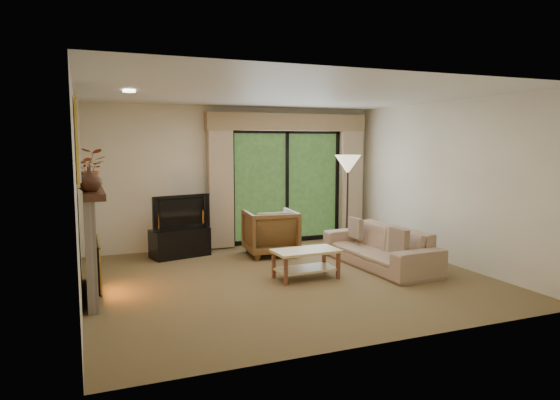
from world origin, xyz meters
name	(u,v)px	position (x,y,z in m)	size (l,w,h in m)	color
floor	(288,278)	(0.00, 0.00, 0.00)	(5.50, 5.50, 0.00)	brown
ceiling	(288,94)	(0.00, 0.00, 2.60)	(5.50, 5.50, 0.00)	silver
wall_back	(236,177)	(0.00, 2.50, 1.30)	(5.00, 5.00, 0.00)	beige
wall_front	(390,211)	(0.00, -2.50, 1.30)	(5.00, 5.00, 0.00)	beige
wall_left	(77,196)	(-2.75, 0.00, 1.30)	(5.00, 5.00, 0.00)	beige
wall_right	(445,182)	(2.75, 0.00, 1.30)	(5.00, 5.00, 0.00)	beige
fireplace	(90,242)	(-2.63, 0.20, 0.69)	(0.24, 1.70, 1.37)	gray
mirror	(78,142)	(-2.71, 0.20, 1.95)	(0.07, 1.45, 1.02)	gold
sliding_door	(287,186)	(1.00, 2.45, 1.10)	(2.26, 0.10, 2.16)	black
curtain_left	(220,183)	(-0.35, 2.34, 1.20)	(0.45, 0.18, 2.35)	tan
curtain_right	(351,179)	(2.35, 2.34, 1.20)	(0.45, 0.18, 2.35)	tan
cornice	(289,122)	(1.00, 2.36, 2.32)	(3.20, 0.24, 0.32)	#947853
media_console	(180,243)	(-1.18, 1.95, 0.24)	(0.97, 0.43, 0.48)	black
tv	(179,212)	(-1.18, 1.95, 0.78)	(1.02, 0.13, 0.59)	black
armchair	(270,232)	(0.30, 1.51, 0.40)	(0.84, 0.87, 0.79)	brown
sofa	(379,247)	(1.61, 0.11, 0.31)	(2.13, 0.83, 0.62)	tan
pillow_near	(399,241)	(1.54, -0.50, 0.52)	(0.10, 0.36, 0.36)	brown
pillow_far	(356,228)	(1.54, 0.73, 0.52)	(0.09, 0.34, 0.34)	brown
coffee_table	(306,264)	(0.24, -0.10, 0.21)	(0.93, 0.51, 0.42)	#E1C780
floor_lamp	(347,203)	(1.71, 1.33, 0.86)	(0.46, 0.46, 1.72)	#F2E4BD
vase	(89,179)	(-2.61, -0.26, 1.52)	(0.28, 0.28, 0.29)	#402316
branches	(88,168)	(-2.61, 0.17, 1.62)	(0.45, 0.39, 0.50)	#A95028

